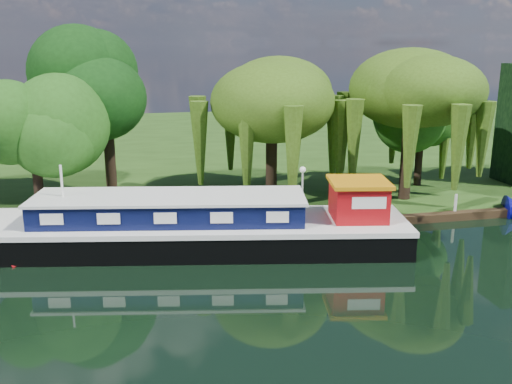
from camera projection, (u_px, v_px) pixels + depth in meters
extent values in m
plane|color=black|center=(366.00, 294.00, 22.92)|extent=(120.00, 120.00, 0.00)
cube|color=#1F3D10|center=(226.00, 145.00, 54.98)|extent=(120.00, 52.00, 0.45)
cube|color=black|center=(194.00, 238.00, 27.93)|extent=(21.14, 8.31, 1.38)
cube|color=silver|center=(194.00, 222.00, 27.73)|extent=(21.27, 8.42, 0.25)
cube|color=#0A0F35|center=(170.00, 209.00, 27.52)|extent=(13.19, 5.60, 1.09)
cube|color=silver|center=(169.00, 197.00, 27.37)|extent=(13.46, 5.87, 0.14)
cube|color=#970B0F|center=(358.00, 201.00, 27.73)|extent=(2.94, 2.94, 1.72)
cube|color=#C77D0E|center=(359.00, 182.00, 27.48)|extent=(3.28, 3.28, 0.18)
cylinder|color=silver|center=(63.00, 193.00, 27.16)|extent=(0.11, 0.11, 2.75)
imported|color=#970B0F|center=(42.00, 259.00, 26.66)|extent=(3.29, 2.53, 0.63)
cylinder|color=black|center=(271.00, 158.00, 35.30)|extent=(0.62, 0.62, 4.81)
ellipsoid|color=#334E10|center=(272.00, 102.00, 34.42)|extent=(6.72, 6.72, 4.34)
cylinder|color=black|center=(406.00, 159.00, 34.70)|extent=(0.70, 0.70, 4.92)
ellipsoid|color=#334E10|center=(410.00, 101.00, 33.80)|extent=(6.72, 6.72, 4.34)
cylinder|color=black|center=(37.00, 169.00, 30.07)|extent=(0.49, 0.49, 5.70)
ellipsoid|color=#214E13|center=(32.00, 125.00, 29.48)|extent=(4.67, 4.67, 4.67)
cylinder|color=black|center=(109.00, 140.00, 34.68)|extent=(0.72, 0.72, 7.22)
ellipsoid|color=black|center=(106.00, 91.00, 33.93)|extent=(5.78, 5.78, 5.78)
cylinder|color=black|center=(420.00, 146.00, 38.01)|extent=(0.48, 0.48, 5.38)
ellipsoid|color=#214E13|center=(422.00, 112.00, 37.46)|extent=(4.31, 4.31, 4.31)
cylinder|color=silver|center=(302.00, 192.00, 32.55)|extent=(0.10, 0.10, 2.20)
sphere|color=white|center=(303.00, 170.00, 32.23)|extent=(0.36, 0.36, 0.36)
cylinder|color=silver|center=(113.00, 225.00, 28.53)|extent=(0.16, 0.16, 1.00)
cylinder|color=silver|center=(231.00, 217.00, 29.78)|extent=(0.16, 0.16, 1.00)
cylinder|color=silver|center=(357.00, 209.00, 31.24)|extent=(0.16, 0.16, 1.00)
cylinder|color=silver|center=(456.00, 203.00, 32.49)|extent=(0.16, 0.16, 1.00)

